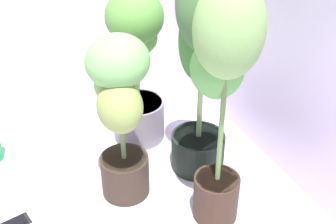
{
  "coord_description": "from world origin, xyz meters",
  "views": [
    {
      "loc": [
        1.42,
        -0.29,
        1.34
      ],
      "look_at": [
        0.0,
        0.35,
        0.34
      ],
      "focal_mm": 47.05,
      "sensor_mm": 36.0,
      "label": 1
    }
  ],
  "objects_px": {
    "potted_plant_back_left": "(136,61)",
    "potted_plant_center": "(120,106)",
    "potted_plant_back_right": "(223,79)",
    "potted_plant_back_center": "(201,58)"
  },
  "relations": [
    {
      "from": "potted_plant_back_right",
      "to": "potted_plant_back_left",
      "type": "distance_m",
      "value": 0.67
    },
    {
      "from": "potted_plant_back_right",
      "to": "potted_plant_back_center",
      "type": "bearing_deg",
      "value": 165.07
    },
    {
      "from": "potted_plant_back_right",
      "to": "potted_plant_back_left",
      "type": "bearing_deg",
      "value": -172.63
    },
    {
      "from": "potted_plant_back_left",
      "to": "potted_plant_back_right",
      "type": "bearing_deg",
      "value": 7.37
    },
    {
      "from": "potted_plant_center",
      "to": "potted_plant_back_left",
      "type": "bearing_deg",
      "value": 150.9
    },
    {
      "from": "potted_plant_back_right",
      "to": "potted_plant_back_left",
      "type": "xyz_separation_m",
      "value": [
        -0.64,
        -0.08,
        -0.2
      ]
    },
    {
      "from": "potted_plant_back_center",
      "to": "potted_plant_back_left",
      "type": "xyz_separation_m",
      "value": [
        -0.34,
        -0.16,
        -0.13
      ]
    },
    {
      "from": "potted_plant_back_center",
      "to": "potted_plant_back_left",
      "type": "relative_size",
      "value": 1.28
    },
    {
      "from": "potted_plant_back_left",
      "to": "potted_plant_center",
      "type": "height_order",
      "value": "potted_plant_back_left"
    },
    {
      "from": "potted_plant_back_center",
      "to": "potted_plant_center",
      "type": "distance_m",
      "value": 0.39
    }
  ]
}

